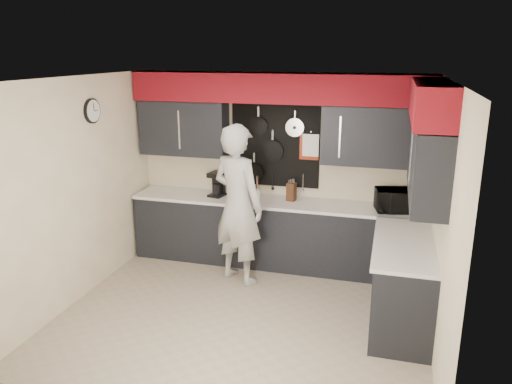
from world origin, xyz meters
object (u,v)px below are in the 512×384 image
(knife_block, at_px, (291,192))
(person, at_px, (238,205))
(coffee_maker, at_px, (217,183))
(utensil_crock, at_px, (256,194))
(microwave, at_px, (396,200))

(knife_block, distance_m, person, 0.86)
(coffee_maker, relative_size, person, 0.17)
(coffee_maker, distance_m, person, 0.81)
(person, bearing_deg, knife_block, -103.33)
(utensil_crock, height_order, person, person)
(microwave, distance_m, utensil_crock, 1.82)
(microwave, bearing_deg, utensil_crock, 167.40)
(knife_block, distance_m, utensil_crock, 0.47)
(utensil_crock, bearing_deg, person, -97.83)
(microwave, height_order, knife_block, microwave)
(knife_block, relative_size, utensil_crock, 1.60)
(utensil_crock, bearing_deg, microwave, -0.19)
(microwave, xyz_separation_m, person, (-1.90, -0.58, -0.04))
(microwave, distance_m, person, 1.99)
(utensil_crock, xyz_separation_m, person, (-0.08, -0.58, 0.02))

